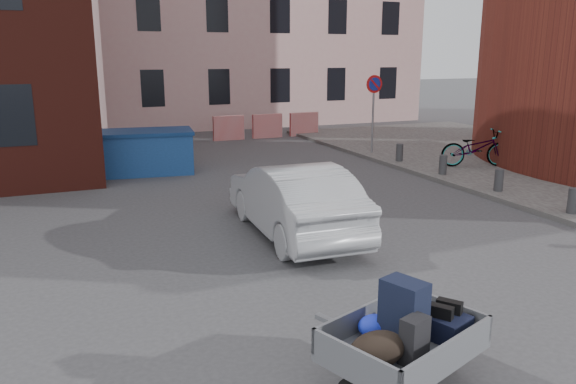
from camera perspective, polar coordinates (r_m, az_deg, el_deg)
name	(u,v)px	position (r m, az deg, el deg)	size (l,w,h in m)	color
ground	(355,281)	(8.97, 6.81, -8.92)	(120.00, 120.00, 0.00)	#38383A
no_parking_sign	(374,98)	(19.55, 8.71, 9.45)	(0.60, 0.09, 2.65)	gray
bollards	(499,180)	(14.96, 20.63, 1.14)	(0.22, 9.02, 0.55)	#3A3A3D
barriers	(267,126)	(23.87, -2.11, 6.72)	(4.70, 0.18, 1.00)	red
trailer	(403,338)	(6.10, 11.60, -14.28)	(1.88, 1.98, 1.20)	black
dumpster	(141,152)	(17.21, -14.71, 3.97)	(3.21, 1.94, 1.27)	navy
silver_car	(294,199)	(10.92, 0.57, -0.72)	(1.50, 4.31, 1.42)	#A2A5AA
bicycle	(476,148)	(18.01, 18.55, 4.26)	(0.74, 2.13, 1.12)	black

